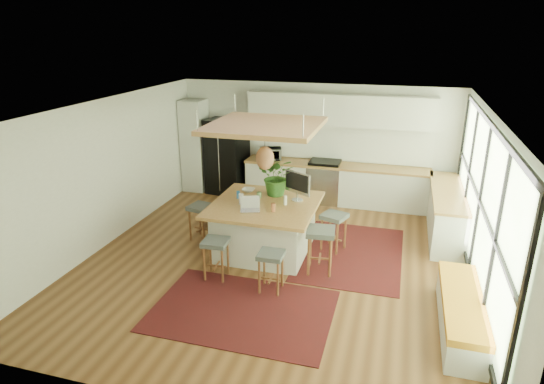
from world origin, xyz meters
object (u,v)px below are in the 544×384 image
(island, at_px, (265,227))
(stool_near_left, at_px, (216,258))
(stool_right_back, at_px, (334,232))
(island_plant, at_px, (277,180))
(stool_right_front, at_px, (320,252))
(monitor, at_px, (297,187))
(microwave, at_px, (271,152))
(fridge, at_px, (227,156))
(stool_left_side, at_px, (202,222))
(laptop, at_px, (250,204))
(stool_near_right, at_px, (271,270))

(island, distance_m, stool_near_left, 1.26)
(stool_right_back, relative_size, island_plant, 0.96)
(stool_right_front, bearing_deg, monitor, 126.25)
(island, relative_size, stool_near_left, 2.74)
(microwave, bearing_deg, stool_near_left, -105.95)
(fridge, distance_m, island, 3.39)
(stool_near_left, xyz_separation_m, stool_right_front, (1.59, 0.66, 0.00))
(island, bearing_deg, stool_left_side, 174.32)
(stool_left_side, height_order, island_plant, island_plant)
(fridge, relative_size, microwave, 3.68)
(stool_right_back, distance_m, laptop, 1.71)
(island, distance_m, monitor, 0.94)
(stool_near_left, xyz_separation_m, stool_near_right, (0.97, -0.14, 0.00))
(stool_near_right, height_order, monitor, monitor)
(stool_right_front, bearing_deg, stool_near_right, -127.89)
(stool_near_left, relative_size, stool_near_right, 1.03)
(stool_left_side, xyz_separation_m, laptop, (1.18, -0.54, 0.70))
(microwave, bearing_deg, stool_right_front, -80.64)
(stool_near_right, xyz_separation_m, stool_right_front, (0.62, 0.80, 0.00))
(island, xyz_separation_m, stool_left_side, (-1.32, 0.13, -0.11))
(stool_near_left, height_order, laptop, laptop)
(fridge, xyz_separation_m, microwave, (1.10, 0.02, 0.17))
(stool_near_right, xyz_separation_m, stool_left_side, (-1.81, 1.42, 0.00))
(stool_right_back, distance_m, monitor, 1.08)
(fridge, bearing_deg, stool_right_back, -29.55)
(fridge, xyz_separation_m, stool_right_front, (2.93, -3.32, -0.57))
(laptop, bearing_deg, island_plant, 56.78)
(stool_left_side, bearing_deg, stool_right_back, 5.92)
(stool_near_right, distance_m, laptop, 1.29)
(stool_left_side, height_order, microwave, microwave)
(stool_right_front, distance_m, microwave, 3.88)
(monitor, height_order, island_plant, island_plant)
(laptop, distance_m, island_plant, 0.94)
(stool_near_left, distance_m, stool_right_front, 1.72)
(stool_near_right, relative_size, stool_left_side, 0.93)
(stool_near_left, bearing_deg, island, 67.41)
(stool_near_right, height_order, island_plant, island_plant)
(laptop, bearing_deg, stool_left_side, 136.71)
(fridge, distance_m, stool_left_side, 2.80)
(laptop, bearing_deg, stool_right_back, 12.28)
(stool_right_front, distance_m, monitor, 1.30)
(stool_left_side, relative_size, monitor, 1.20)
(stool_right_front, bearing_deg, microwave, 118.75)
(fridge, bearing_deg, stool_right_front, -39.25)
(stool_right_front, relative_size, stool_right_back, 1.11)
(fridge, xyz_separation_m, stool_near_left, (1.34, -3.98, -0.57))
(stool_right_back, xyz_separation_m, monitor, (-0.68, -0.08, 0.83))
(fridge, relative_size, stool_left_side, 2.60)
(stool_left_side, bearing_deg, microwave, 77.62)
(stool_right_back, distance_m, microwave, 3.20)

